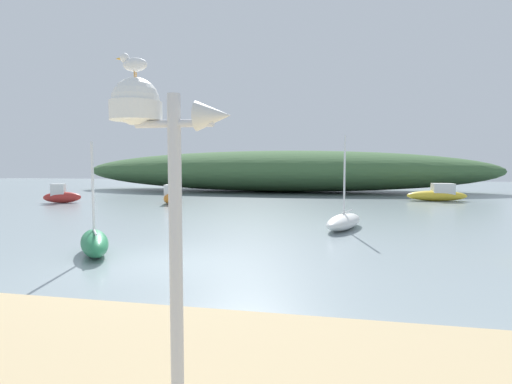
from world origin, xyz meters
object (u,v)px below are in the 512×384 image
motorboat_inner_mooring (438,194)px  sailboat_far_right (344,221)px  motorboat_mid_channel (170,196)px  mast_structure (155,146)px  sailboat_near_shore (94,242)px  seagull_on_radar (133,63)px  motorboat_east_reach (61,196)px

motorboat_inner_mooring → sailboat_far_right: (-7.04, -14.73, -0.17)m
motorboat_mid_channel → mast_structure: bearing=-66.8°
sailboat_near_shore → motorboat_inner_mooring: bearing=55.8°
seagull_on_radar → motorboat_mid_channel: bearing=112.8°
mast_structure → seagull_on_radar: (-0.19, -0.00, 0.74)m
mast_structure → motorboat_inner_mooring: mast_structure is taller
motorboat_east_reach → mast_structure: bearing=-51.1°
seagull_on_radar → sailboat_near_shore: seagull_on_radar is taller
motorboat_inner_mooring → sailboat_far_right: bearing=-115.6°
motorboat_inner_mooring → motorboat_east_reach: bearing=-165.5°
motorboat_east_reach → sailboat_near_shore: size_ratio=0.78×
mast_structure → motorboat_mid_channel: mast_structure is taller
sailboat_far_right → sailboat_near_shore: bearing=-138.8°
seagull_on_radar → motorboat_mid_channel: (-9.51, 22.66, -3.09)m
motorboat_east_reach → motorboat_inner_mooring: motorboat_east_reach is taller
seagull_on_radar → motorboat_east_reach: bearing=128.6°
sailboat_near_shore → sailboat_far_right: size_ratio=0.86×
seagull_on_radar → motorboat_mid_channel: size_ratio=0.11×
motorboat_inner_mooring → sailboat_far_right: 16.33m
seagull_on_radar → sailboat_near_shore: bearing=125.9°
sailboat_near_shore → sailboat_far_right: 9.76m
seagull_on_radar → sailboat_near_shore: (-5.25, 7.26, -3.20)m
mast_structure → sailboat_far_right: size_ratio=0.84×
motorboat_mid_channel → motorboat_inner_mooring: bearing=17.1°
sailboat_far_right → mast_structure: bearing=-97.9°
motorboat_inner_mooring → sailboat_far_right: sailboat_far_right is taller
seagull_on_radar → sailboat_near_shore: 9.51m
seagull_on_radar → motorboat_east_reach: 27.79m
seagull_on_radar → motorboat_east_reach: seagull_on_radar is taller
motorboat_east_reach → motorboat_mid_channel: motorboat_east_reach is taller
sailboat_near_shore → motorboat_inner_mooring: (14.38, 21.15, 0.12)m
mast_structure → motorboat_east_reach: (-17.43, 21.58, -2.33)m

